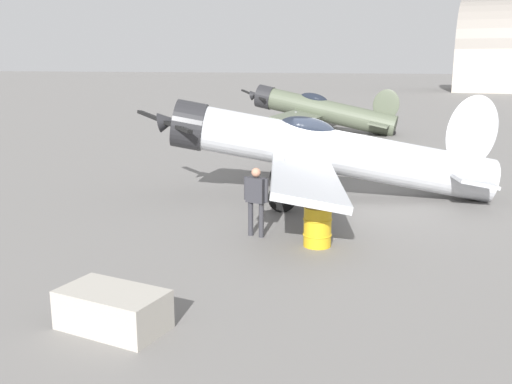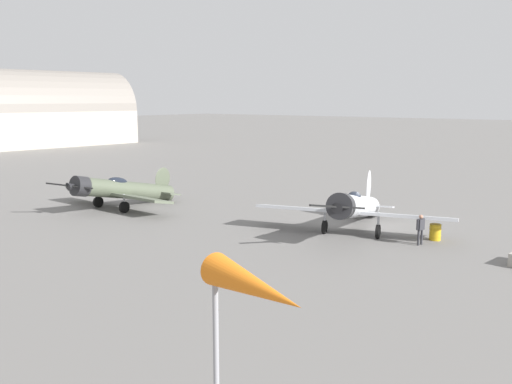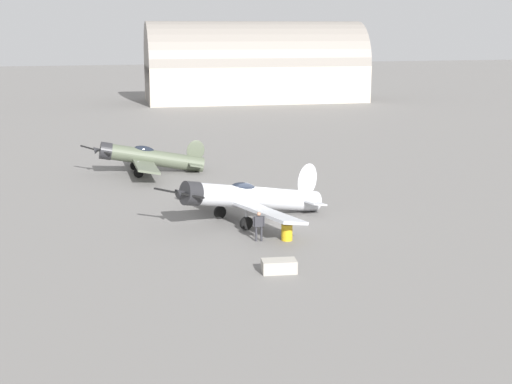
{
  "view_description": "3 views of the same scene",
  "coord_description": "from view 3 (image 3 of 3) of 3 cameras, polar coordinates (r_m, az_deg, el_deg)",
  "views": [
    {
      "loc": [
        -17.11,
        -3.26,
        4.13
      ],
      "look_at": [
        -4.45,
        1.1,
        1.1
      ],
      "focal_mm": 40.39,
      "sensor_mm": 36.0,
      "label": 1
    },
    {
      "loc": [
        -15.59,
        29.84,
        7.86
      ],
      "look_at": [
        7.54,
        0.33,
        1.6
      ],
      "focal_mm": 39.0,
      "sensor_mm": 36.0,
      "label": 2
    },
    {
      "loc": [
        -42.19,
        11.97,
        11.72
      ],
      "look_at": [
        0.0,
        0.0,
        1.8
      ],
      "focal_mm": 51.02,
      "sensor_mm": 36.0,
      "label": 3
    }
  ],
  "objects": [
    {
      "name": "ground_plane",
      "position": [
        45.39,
        -0.0,
        -2.22
      ],
      "size": [
        400.0,
        400.0,
        0.0
      ],
      "primitive_type": "plane",
      "color": "slate"
    },
    {
      "name": "airplane_foreground",
      "position": [
        44.76,
        -0.54,
        -0.44
      ],
      "size": [
        11.68,
        11.16,
        3.35
      ],
      "rotation": [
        0.0,
        0.0,
        1.86
      ],
      "color": "#B7BABF",
      "rests_on": "ground_plane"
    },
    {
      "name": "airplane_mid_apron",
      "position": [
        60.35,
        -8.43,
        2.69
      ],
      "size": [
        10.5,
        10.2,
        2.93
      ],
      "rotation": [
        0.0,
        0.0,
        1.55
      ],
      "color": "#4C5442",
      "rests_on": "ground_plane"
    },
    {
      "name": "ground_crew_mechanic",
      "position": [
        40.7,
        0.22,
        -2.49
      ],
      "size": [
        0.32,
        0.65,
        1.69
      ],
      "rotation": [
        0.0,
        0.0,
        6.08
      ],
      "color": "#2D2D33",
      "rests_on": "ground_plane"
    },
    {
      "name": "equipment_crate",
      "position": [
        35.8,
        1.82,
        -5.83
      ],
      "size": [
        1.16,
        1.8,
        0.64
      ],
      "rotation": [
        0.0,
        0.0,
        4.57
      ],
      "color": "#9E998E",
      "rests_on": "ground_plane"
    },
    {
      "name": "fuel_drum",
      "position": [
        41.07,
        2.43,
        -3.18
      ],
      "size": [
        0.67,
        0.67,
        0.92
      ],
      "color": "gold",
      "rests_on": "ground_plane"
    },
    {
      "name": "distant_hangar",
      "position": [
        119.86,
        -0.09,
        9.51
      ],
      "size": [
        16.42,
        35.86,
        13.91
      ],
      "rotation": [
        0.0,
        0.0,
        1.5
      ],
      "color": "#ADA393",
      "rests_on": "ground_plane"
    }
  ]
}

